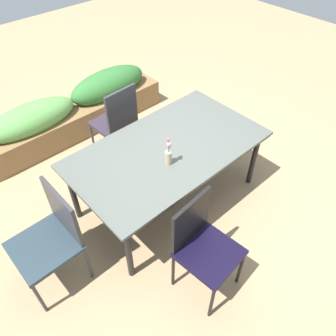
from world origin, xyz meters
name	(u,v)px	position (x,y,z in m)	size (l,w,h in m)	color
ground_plane	(165,193)	(0.00, 0.00, 0.00)	(12.00, 12.00, 0.00)	#9E7F5B
dining_table	(168,152)	(-0.02, -0.07, 0.68)	(1.89, 1.08, 0.73)	#4C514C
chair_far_side	(117,121)	(-0.01, 0.80, 0.57)	(0.45, 0.45, 1.00)	#2E2531
chair_end_left	(51,235)	(-1.30, -0.07, 0.54)	(0.50, 0.50, 0.95)	#25333C
chair_near_left	(202,243)	(-0.46, -0.95, 0.55)	(0.48, 0.48, 0.95)	black
flower_vase	(169,154)	(-0.17, -0.24, 0.84)	(0.06, 0.06, 0.29)	tan
planter_box	(75,110)	(-0.09, 1.66, 0.31)	(2.50, 0.49, 0.67)	brown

